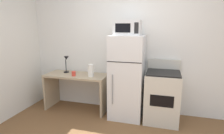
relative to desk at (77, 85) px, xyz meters
The scene contains 8 objects.
wall_back_white 1.38m from the desk, 17.24° to the left, with size 5.00×0.10×2.60m, color white.
desk is the anchor object (origin of this frame).
desk_lamp 0.53m from the desk, 163.28° to the left, with size 0.14×0.12×0.35m.
paper_towel_roll 0.49m from the desk, 10.51° to the right, with size 0.11×0.11×0.24m, color white.
coffee_mug 0.29m from the desk, 88.61° to the right, with size 0.08×0.08×0.10m, color #D83F33.
refrigerator 1.08m from the desk, ahead, with size 0.61×0.62×1.55m.
microwave 1.56m from the desk, ahead, with size 0.46×0.35×0.26m.
oven_range 1.71m from the desk, ahead, with size 0.60×0.61×1.10m.
Camera 1 is at (0.59, -1.93, 1.70)m, focal length 29.36 mm.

